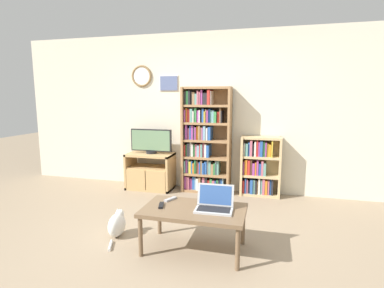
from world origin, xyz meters
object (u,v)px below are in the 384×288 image
object	(u,v)px
bookshelf_short	(259,167)
remote_far_from_laptop	(170,199)
television	(151,141)
laptop	(214,204)
tv_stand	(150,171)
coffee_table	(194,213)
cat	(117,224)
bookshelf_tall	(204,142)
remote_near_laptop	(161,205)

from	to	relation	value
bookshelf_short	remote_far_from_laptop	distance (m)	1.98
television	laptop	xyz separation A→B (m)	(1.44, -1.82, -0.31)
remote_far_from_laptop	tv_stand	bearing A→B (deg)	-34.91
coffee_table	laptop	distance (m)	0.23
tv_stand	cat	distance (m)	1.78
tv_stand	cat	size ratio (longest dim) A/B	1.60
bookshelf_tall	remote_far_from_laptop	distance (m)	1.80
bookshelf_tall	television	bearing A→B (deg)	-174.90
coffee_table	remote_near_laptop	world-z (taller)	remote_near_laptop
tv_stand	coffee_table	xyz separation A→B (m)	(1.25, -1.82, 0.09)
bookshelf_short	cat	xyz separation A→B (m)	(-1.47, -1.88, -0.32)
remote_near_laptop	bookshelf_tall	bearing A→B (deg)	74.05
laptop	remote_near_laptop	world-z (taller)	laptop
tv_stand	laptop	xyz separation A→B (m)	(1.45, -1.79, 0.20)
television	bookshelf_tall	distance (m)	0.90
bookshelf_tall	laptop	distance (m)	2.00
coffee_table	cat	distance (m)	0.96
remote_near_laptop	cat	size ratio (longest dim) A/B	0.34
cat	coffee_table	bearing A→B (deg)	-5.68
coffee_table	television	bearing A→B (deg)	123.59
remote_far_from_laptop	bookshelf_short	bearing A→B (deg)	-90.52
bookshelf_short	laptop	world-z (taller)	bookshelf_short
tv_stand	remote_near_laptop	xyz separation A→B (m)	(0.90, -1.85, 0.15)
cat	remote_near_laptop	bearing A→B (deg)	-11.05
coffee_table	cat	size ratio (longest dim) A/B	2.14
remote_far_from_laptop	remote_near_laptop	bearing A→B (deg)	106.45
laptop	cat	xyz separation A→B (m)	(-1.12, 0.05, -0.37)
tv_stand	bookshelf_short	distance (m)	1.81
television	bookshelf_short	size ratio (longest dim) A/B	0.76
remote_near_laptop	tv_stand	bearing A→B (deg)	100.42
bookshelf_tall	laptop	size ratio (longest dim) A/B	4.53
bookshelf_short	laptop	xyz separation A→B (m)	(-0.35, -1.93, 0.05)
bookshelf_tall	bookshelf_short	world-z (taller)	bookshelf_tall
coffee_table	laptop	bearing A→B (deg)	7.80
coffee_table	tv_stand	bearing A→B (deg)	124.42
remote_near_laptop	cat	bearing A→B (deg)	154.08
laptop	bookshelf_tall	bearing A→B (deg)	103.52
laptop	cat	size ratio (longest dim) A/B	0.78
television	coffee_table	world-z (taller)	television
tv_stand	bookshelf_short	world-z (taller)	bookshelf_short
bookshelf_short	remote_far_from_laptop	world-z (taller)	bookshelf_short
bookshelf_short	television	bearing A→B (deg)	-176.73
bookshelf_short	remote_near_laptop	distance (m)	2.17
bookshelf_short	remote_near_laptop	world-z (taller)	bookshelf_short
television	remote_far_from_laptop	distance (m)	1.95
coffee_table	cat	bearing A→B (deg)	175.15
coffee_table	bookshelf_tall	bearing A→B (deg)	99.80
coffee_table	laptop	world-z (taller)	laptop
coffee_table	remote_far_from_laptop	bearing A→B (deg)	150.63
bookshelf_tall	remote_near_laptop	size ratio (longest dim) A/B	10.35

